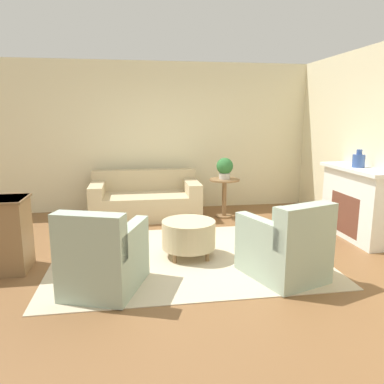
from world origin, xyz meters
name	(u,v)px	position (x,y,z in m)	size (l,w,h in m)	color
ground_plane	(187,257)	(0.00, 0.00, 0.00)	(16.00, 16.00, 0.00)	brown
wall_back	(166,137)	(0.00, 2.76, 1.40)	(9.41, 0.12, 2.80)	beige
rug	(187,257)	(0.00, 0.00, 0.01)	(3.39, 2.45, 0.01)	beige
couch	(146,200)	(-0.45, 2.11, 0.30)	(1.91, 0.98, 0.81)	#C6B289
armchair_left	(103,258)	(-0.99, -0.78, 0.35)	(0.94, 1.05, 0.89)	#9EB29E
armchair_right	(285,248)	(0.99, -0.78, 0.35)	(0.94, 1.05, 0.89)	#9EB29E
ottoman_table	(189,234)	(0.02, 0.02, 0.30)	(0.69, 0.69, 0.47)	#C6B289
side_table	(224,191)	(0.94, 1.86, 0.48)	(0.54, 0.54, 0.70)	olive
fireplace	(356,201)	(2.59, 0.41, 0.56)	(0.44, 1.43, 1.07)	white
vase_mantel_near	(359,160)	(2.57, 0.41, 1.17)	(0.18, 0.18, 0.26)	#38569E
potted_plant_on_side_table	(225,167)	(0.94, 1.86, 0.91)	(0.29, 0.29, 0.38)	beige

